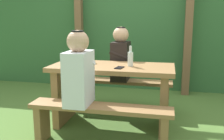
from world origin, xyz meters
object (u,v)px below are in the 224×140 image
object	(u,v)px
bench_near	(100,117)
bench_far	(120,88)
person_black_coat	(121,56)
cell_phone	(119,68)
person_white_shirt	(79,71)
drinking_glass	(91,60)
bottle_left	(130,58)
picnic_table	(112,85)

from	to	relation	value
bench_near	bench_far	bearing A→B (deg)	90.00
person_black_coat	cell_phone	world-z (taller)	person_black_coat
person_white_shirt	drinking_glass	bearing A→B (deg)	96.06
bench_far	person_black_coat	bearing A→B (deg)	-46.88
cell_phone	person_white_shirt	bearing A→B (deg)	-119.21
drinking_glass	cell_phone	world-z (taller)	drinking_glass
cell_phone	drinking_glass	bearing A→B (deg)	158.28
person_white_shirt	cell_phone	size ratio (longest dim) A/B	5.14
cell_phone	bench_far	bearing A→B (deg)	108.85
bench_far	drinking_glass	xyz separation A→B (m)	(-0.27, -0.45, 0.45)
bench_far	drinking_glass	world-z (taller)	drinking_glass
bottle_left	cell_phone	bearing A→B (deg)	-125.95
person_black_coat	bottle_left	world-z (taller)	person_black_coat
bench_near	bench_far	world-z (taller)	same
person_white_shirt	picnic_table	bearing A→B (deg)	68.97
person_white_shirt	cell_phone	world-z (taller)	person_white_shirt
picnic_table	bench_near	xyz separation A→B (m)	(0.00, -0.54, -0.19)
person_black_coat	cell_phone	size ratio (longest dim) A/B	5.14
drinking_glass	bench_near	bearing A→B (deg)	-66.68
picnic_table	bench_far	world-z (taller)	picnic_table
picnic_table	drinking_glass	distance (m)	0.40
drinking_glass	bottle_left	size ratio (longest dim) A/B	0.34
bench_far	bottle_left	xyz separation A→B (m)	(0.21, -0.55, 0.51)
picnic_table	cell_phone	distance (m)	0.30
person_white_shirt	person_black_coat	world-z (taller)	same
person_white_shirt	cell_phone	distance (m)	0.51
person_black_coat	person_white_shirt	bearing A→B (deg)	-101.04
bench_far	bottle_left	size ratio (longest dim) A/B	6.09
bottle_left	picnic_table	bearing A→B (deg)	179.15
picnic_table	bottle_left	world-z (taller)	bottle_left
bench_far	person_white_shirt	size ratio (longest dim) A/B	1.95
drinking_glass	cell_phone	distance (m)	0.45
bottle_left	cell_phone	world-z (taller)	bottle_left
bench_near	bottle_left	world-z (taller)	bottle_left
cell_phone	person_black_coat	bearing A→B (deg)	108.64
person_white_shirt	cell_phone	bearing A→B (deg)	51.30
bench_near	person_black_coat	world-z (taller)	person_black_coat
bench_near	bottle_left	distance (m)	0.77
bottle_left	cell_phone	size ratio (longest dim) A/B	1.64
bench_near	person_white_shirt	size ratio (longest dim) A/B	1.95
bench_far	drinking_glass	size ratio (longest dim) A/B	17.81
bench_near	person_white_shirt	bearing A→B (deg)	179.08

